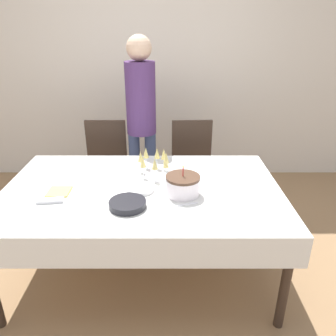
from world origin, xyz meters
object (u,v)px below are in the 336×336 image
at_px(plate_stack_dessert, 140,189).
at_px(dining_chair_far_right, 192,165).
at_px(birthday_cake, 183,185).
at_px(person_standing, 141,111).
at_px(dining_chair_far_left, 106,165).
at_px(champagne_tray, 155,163).
at_px(plate_stack_main, 127,204).

bearing_deg(plate_stack_dessert, dining_chair_far_right, 65.77).
height_order(birthday_cake, person_standing, person_standing).
relative_size(dining_chair_far_left, champagne_tray, 2.74).
distance_m(birthday_cake, champagne_tray, 0.39).
bearing_deg(birthday_cake, champagne_tray, 121.45).
relative_size(champagne_tray, plate_stack_dessert, 1.81).
bearing_deg(person_standing, dining_chair_far_right, -5.34).
distance_m(dining_chair_far_right, champagne_tray, 0.84).
distance_m(plate_stack_main, plate_stack_dessert, 0.23).
relative_size(dining_chair_far_right, plate_stack_dessert, 4.95).
xyz_separation_m(birthday_cake, champagne_tray, (-0.20, 0.33, 0.02)).
xyz_separation_m(dining_chair_far_left, champagne_tray, (0.52, -0.70, 0.32)).
xyz_separation_m(champagne_tray, plate_stack_main, (-0.16, -0.50, -0.07)).
bearing_deg(person_standing, champagne_tray, -78.29).
height_order(dining_chair_far_right, plate_stack_dessert, dining_chair_far_right).
distance_m(champagne_tray, plate_stack_main, 0.53).
relative_size(dining_chair_far_left, birthday_cake, 4.06).
bearing_deg(plate_stack_dessert, dining_chair_far_left, 113.71).
bearing_deg(dining_chair_far_right, person_standing, 174.66).
distance_m(dining_chair_far_right, plate_stack_dessert, 1.09).
bearing_deg(plate_stack_main, person_standing, 89.91).
relative_size(birthday_cake, plate_stack_main, 0.98).
bearing_deg(plate_stack_dessert, champagne_tray, 71.60).
relative_size(dining_chair_far_right, person_standing, 0.55).
bearing_deg(champagne_tray, dining_chair_far_right, 63.59).
bearing_deg(birthday_cake, dining_chair_far_right, 81.97).
height_order(dining_chair_far_right, champagne_tray, dining_chair_far_right).
height_order(dining_chair_far_left, dining_chair_far_right, same).
xyz_separation_m(plate_stack_main, person_standing, (0.00, 1.24, 0.29)).
height_order(champagne_tray, plate_stack_dessert, champagne_tray).
relative_size(dining_chair_far_left, plate_stack_dessert, 4.95).
bearing_deg(plate_stack_main, dining_chair_far_left, 106.91).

